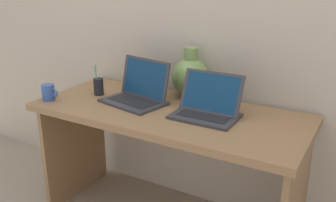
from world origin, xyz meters
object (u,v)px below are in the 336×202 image
Objects in this scene: laptop_right at (208,105)px; pen_cup at (98,86)px; laptop_left at (139,91)px; coffee_mug at (49,92)px; green_vase at (190,77)px.

pen_cup is at bearing -179.21° from laptop_right.
laptop_left is 3.50× the size of coffee_mug.
laptop_right is 1.79× the size of pen_cup.
laptop_right is 0.34m from green_vase.
green_vase reaches higher than laptop_left.
pen_cup is (-0.73, -0.01, -0.00)m from laptop_right.
coffee_mug is at bearing -152.53° from laptop_left.
laptop_left is at bearing -133.18° from green_vase.
pen_cup is at bearing -153.34° from green_vase.
laptop_right is at bearing -1.34° from laptop_left.
green_vase reaches higher than pen_cup.
pen_cup is at bearing -175.90° from laptop_left.
laptop_left is at bearing 4.10° from pen_cup.
green_vase is (-0.23, 0.24, 0.07)m from laptop_right.
laptop_right is 1.11× the size of green_vase.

